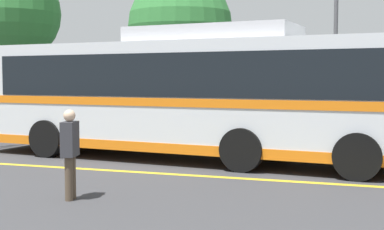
% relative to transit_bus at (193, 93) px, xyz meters
% --- Properties ---
extents(ground_plane, '(220.00, 220.00, 0.00)m').
position_rel_transit_bus_xyz_m(ground_plane, '(0.87, 0.04, -1.73)').
color(ground_plane, '#38383A').
extents(lane_strip_0, '(31.95, 0.20, 0.01)m').
position_rel_transit_bus_xyz_m(lane_strip_0, '(-0.02, -2.20, -1.73)').
color(lane_strip_0, gold).
rests_on(lane_strip_0, ground_plane).
extents(curb_strip, '(39.95, 0.36, 0.15)m').
position_rel_transit_bus_xyz_m(curb_strip, '(-0.02, 5.04, -1.65)').
color(curb_strip, '#99999E').
rests_on(curb_strip, ground_plane).
extents(transit_bus, '(12.44, 3.82, 3.40)m').
position_rel_transit_bus_xyz_m(transit_bus, '(0.00, 0.00, 0.00)').
color(transit_bus, silver).
rests_on(transit_bus, ground_plane).
extents(parked_car_1, '(4.80, 2.17, 1.52)m').
position_rel_transit_bus_xyz_m(parked_car_1, '(-4.23, 3.85, -0.97)').
color(parked_car_1, black).
rests_on(parked_car_1, ground_plane).
extents(pedestrian_1, '(0.32, 0.46, 1.57)m').
position_rel_transit_bus_xyz_m(pedestrian_1, '(-0.55, -5.06, -0.84)').
color(pedestrian_1, brown).
rests_on(pedestrian_1, ground_plane).
extents(street_lamp, '(0.52, 0.52, 5.71)m').
position_rel_transit_bus_xyz_m(street_lamp, '(3.20, 5.69, 2.53)').
color(street_lamp, '#59595E').
rests_on(street_lamp, ground_plane).
extents(tree_1, '(4.83, 4.83, 7.75)m').
position_rel_transit_bus_xyz_m(tree_1, '(-12.75, 9.62, 3.60)').
color(tree_1, '#513823').
rests_on(tree_1, ground_plane).
extents(tree_2, '(4.63, 4.63, 6.74)m').
position_rel_transit_bus_xyz_m(tree_2, '(-3.76, 9.50, 2.69)').
color(tree_2, '#513823').
rests_on(tree_2, ground_plane).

